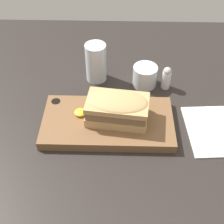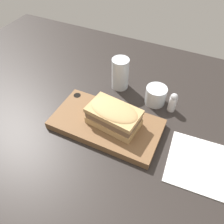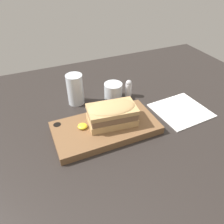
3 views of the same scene
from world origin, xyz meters
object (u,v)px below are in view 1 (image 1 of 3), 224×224
Objects in this scene: salt_shaker at (166,78)px; wine_glass at (145,77)px; sandwich at (117,108)px; napkin at (223,130)px; serving_board at (108,122)px; water_glass at (96,65)px.

wine_glass is at bearing 168.59° from salt_shaker.
napkin is at bearing -2.64° from sandwich.
wine_glass is (11.07, 18.43, 1.66)cm from serving_board.
napkin is at bearing -1.85° from serving_board.
salt_shaker is (22.03, -3.97, -1.56)cm from water_glass.
serving_board is at bearing -78.25° from water_glass.
serving_board is 5.98cm from sandwich.
serving_board reaches higher than napkin.
serving_board is at bearing -135.89° from salt_shaker.
serving_board is 4.73× the size of salt_shaker.
salt_shaker is at bearing 127.86° from napkin.
wine_glass is at bearing 59.01° from serving_board.
sandwich is 0.84× the size of napkin.
water_glass is 0.61× the size of napkin.
napkin is (31.74, -1.03, -1.15)cm from serving_board.
sandwich reaches higher than salt_shaker.
sandwich is at bearing 6.82° from serving_board.
salt_shaker is at bearing 44.11° from serving_board.
sandwich is at bearing -71.30° from water_glass.
water_glass reaches higher than sandwich.
salt_shaker is at bearing -10.22° from water_glass.
napkin is 23.26cm from salt_shaker.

